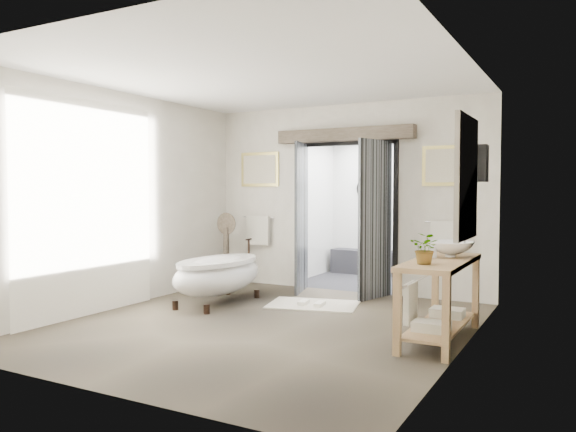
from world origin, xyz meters
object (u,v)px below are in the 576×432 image
at_px(vanity, 438,293).
at_px(rug, 313,304).
at_px(basin, 451,249).
at_px(clawfoot_tub, 218,274).

distance_m(vanity, rug, 2.24).
relative_size(rug, basin, 2.40).
xyz_separation_m(vanity, basin, (0.06, 0.29, 0.43)).
height_order(rug, basin, basin).
distance_m(clawfoot_tub, rug, 1.38).
bearing_deg(clawfoot_tub, rug, 23.90).
height_order(clawfoot_tub, vanity, vanity).
height_order(clawfoot_tub, basin, basin).
bearing_deg(rug, clawfoot_tub, -156.10).
relative_size(clawfoot_tub, rug, 1.44).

